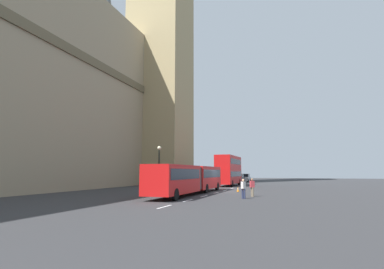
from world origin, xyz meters
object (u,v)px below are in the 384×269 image
articulated_bus (190,177)px  sedan_trailing (245,178)px  pedestrian_near_cones (243,188)px  traffic_cone_middle (243,188)px  pedestrian_by_kerb (252,187)px  street_lamp (159,165)px  traffic_cone_west (238,189)px  sedan_lead (239,179)px  double_decker_bus (229,169)px

articulated_bus → sedan_trailing: (39.09, 0.22, -0.83)m
sedan_trailing → pedestrian_near_cones: (-42.34, -6.22, -0.00)m
traffic_cone_middle → pedestrian_by_kerb: bearing=-166.0°
sedan_trailing → pedestrian_near_cones: 42.80m
articulated_bus → street_lamp: size_ratio=3.20×
traffic_cone_middle → pedestrian_by_kerb: (-8.97, -2.24, 0.63)m
articulated_bus → traffic_cone_middle: 9.21m
traffic_cone_west → pedestrian_near_cones: 8.80m
sedan_lead → street_lamp: bearing=171.4°
articulated_bus → sedan_lead: bearing=0.4°
articulated_bus → double_decker_bus: double_decker_bus is taller
traffic_cone_middle → pedestrian_by_kerb: pedestrian_by_kerb is taller
double_decker_bus → traffic_cone_west: 15.17m
street_lamp → pedestrian_by_kerb: (-2.98, -10.96, -2.14)m
articulated_bus → traffic_cone_west: articulated_bus is taller
sedan_lead → street_lamp: size_ratio=0.83×
traffic_cone_west → traffic_cone_middle: (2.77, -0.20, 0.00)m
sedan_lead → sedan_trailing: (8.64, -0.00, 0.00)m
traffic_cone_middle → traffic_cone_west: bearing=175.9°
sedan_trailing → pedestrian_near_cones: sedan_trailing is taller
sedan_lead → street_lamp: street_lamp is taller
pedestrian_by_kerb → double_decker_bus: bearing=17.4°
sedan_trailing → traffic_cone_west: bearing=-172.9°
articulated_bus → pedestrian_by_kerb: articulated_bus is taller
sedan_lead → pedestrian_by_kerb: 32.06m
sedan_lead → pedestrian_near_cones: (-33.71, -6.22, -0.00)m
traffic_cone_middle → street_lamp: (-6.00, 8.72, 2.77)m
pedestrian_near_cones → traffic_cone_middle: bearing=9.0°
sedan_trailing → traffic_cone_west: 34.06m
articulated_bus → traffic_cone_west: bearing=-37.2°
articulated_bus → double_decker_bus: bearing=0.0°
street_lamp → pedestrian_by_kerb: street_lamp is taller
sedan_lead → traffic_cone_middle: size_ratio=7.59×
sedan_lead → street_lamp: 28.79m
sedan_lead → traffic_cone_west: sedan_lead is taller
traffic_cone_west → traffic_cone_middle: bearing=-4.1°
articulated_bus → pedestrian_by_kerb: 6.57m
sedan_trailing → pedestrian_by_kerb: 40.55m
sedan_trailing → traffic_cone_west: sedan_trailing is taller
double_decker_bus → articulated_bus: bearing=-180.0°
double_decker_bus → pedestrian_by_kerb: (-20.63, -6.45, -1.80)m
street_lamp → sedan_trailing: bearing=-6.6°
sedan_lead → traffic_cone_west: (-25.16, -4.23, -0.63)m
pedestrian_near_cones → articulated_bus: bearing=61.5°
sedan_trailing → double_decker_bus: bearing=-179.4°
articulated_bus → traffic_cone_west: 6.80m
traffic_cone_west → pedestrian_by_kerb: size_ratio=0.34×
double_decker_bus → traffic_cone_west: (-14.42, -4.02, -2.43)m
sedan_trailing → street_lamp: street_lamp is taller
articulated_bus → street_lamp: (2.06, 4.51, 1.31)m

